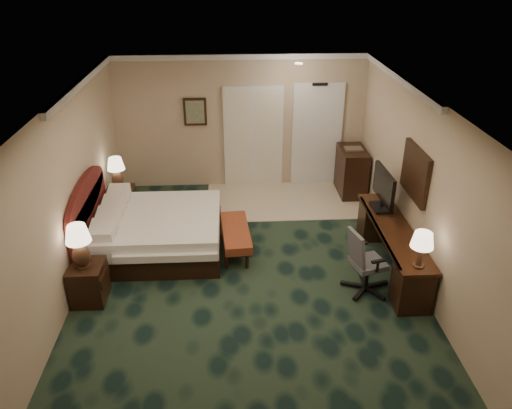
{
  "coord_description": "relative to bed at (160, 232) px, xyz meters",
  "views": [
    {
      "loc": [
        -0.22,
        -5.93,
        4.43
      ],
      "look_at": [
        0.14,
        0.6,
        1.1
      ],
      "focal_mm": 35.0,
      "sensor_mm": 36.0,
      "label": 1
    }
  ],
  "objects": [
    {
      "name": "floor",
      "position": [
        1.41,
        -1.22,
        -0.31
      ],
      "size": [
        5.0,
        7.5,
        0.0
      ],
      "primitive_type": "cube",
      "color": "black",
      "rests_on": "ground"
    },
    {
      "name": "ceiling",
      "position": [
        1.41,
        -1.22,
        2.39
      ],
      "size": [
        5.0,
        7.5,
        0.0
      ],
      "primitive_type": "cube",
      "color": "silver",
      "rests_on": "wall_back"
    },
    {
      "name": "wall_back",
      "position": [
        1.41,
        2.53,
        1.04
      ],
      "size": [
        5.0,
        0.0,
        2.7
      ],
      "primitive_type": "cube",
      "color": "tan",
      "rests_on": "ground"
    },
    {
      "name": "wall_left",
      "position": [
        -1.09,
        -1.22,
        1.04
      ],
      "size": [
        0.0,
        7.5,
        2.7
      ],
      "primitive_type": "cube",
      "color": "tan",
      "rests_on": "ground"
    },
    {
      "name": "wall_right",
      "position": [
        3.91,
        -1.22,
        1.04
      ],
      "size": [
        0.0,
        7.5,
        2.7
      ],
      "primitive_type": "cube",
      "color": "tan",
      "rests_on": "ground"
    },
    {
      "name": "crown_molding",
      "position": [
        1.41,
        -1.22,
        2.34
      ],
      "size": [
        5.0,
        7.5,
        0.1
      ],
      "primitive_type": null,
      "color": "white",
      "rests_on": "wall_back"
    },
    {
      "name": "tile_patch",
      "position": [
        2.31,
        1.68,
        -0.31
      ],
      "size": [
        3.2,
        1.7,
        0.01
      ],
      "primitive_type": "cube",
      "color": "beige",
      "rests_on": "ground"
    },
    {
      "name": "headboard",
      "position": [
        -1.03,
        -0.22,
        0.39
      ],
      "size": [
        0.12,
        2.0,
        1.4
      ],
      "primitive_type": null,
      "color": "#44120A",
      "rests_on": "ground"
    },
    {
      "name": "entry_door",
      "position": [
        2.96,
        2.5,
        0.74
      ],
      "size": [
        1.02,
        0.06,
        2.18
      ],
      "primitive_type": "cube",
      "color": "white",
      "rests_on": "ground"
    },
    {
      "name": "closet_doors",
      "position": [
        1.66,
        2.49,
        0.74
      ],
      "size": [
        1.2,
        0.06,
        2.1
      ],
      "primitive_type": "cube",
      "color": "beige",
      "rests_on": "ground"
    },
    {
      "name": "wall_art",
      "position": [
        0.51,
        2.49,
        1.29
      ],
      "size": [
        0.45,
        0.06,
        0.55
      ],
      "primitive_type": "cube",
      "color": "#4B6856",
      "rests_on": "wall_back"
    },
    {
      "name": "wall_mirror",
      "position": [
        3.87,
        -0.62,
        1.24
      ],
      "size": [
        0.05,
        0.95,
        0.75
      ],
      "primitive_type": "cube",
      "color": "white",
      "rests_on": "wall_right"
    },
    {
      "name": "bed",
      "position": [
        0.0,
        0.0,
        0.0
      ],
      "size": [
        1.98,
        1.83,
        0.63
      ],
      "primitive_type": "cube",
      "color": "white",
      "rests_on": "ground"
    },
    {
      "name": "nightstand_near",
      "position": [
        -0.84,
        -1.31,
        -0.03
      ],
      "size": [
        0.46,
        0.52,
        0.57
      ],
      "primitive_type": "cube",
      "color": "black",
      "rests_on": "ground"
    },
    {
      "name": "nightstand_far",
      "position": [
        -0.83,
        1.12,
        -0.02
      ],
      "size": [
        0.47,
        0.54,
        0.59
      ],
      "primitive_type": "cube",
      "color": "black",
      "rests_on": "ground"
    },
    {
      "name": "lamp_near",
      "position": [
        -0.86,
        -1.33,
        0.58
      ],
      "size": [
        0.42,
        0.42,
        0.64
      ],
      "primitive_type": null,
      "rotation": [
        0.0,
        0.0,
        -0.28
      ],
      "color": "#301D14",
      "rests_on": "nightstand_near"
    },
    {
      "name": "lamp_far",
      "position": [
        -0.86,
        1.18,
        0.57
      ],
      "size": [
        0.35,
        0.35,
        0.58
      ],
      "primitive_type": null,
      "rotation": [
        0.0,
        0.0,
        -0.14
      ],
      "color": "#301D14",
      "rests_on": "nightstand_far"
    },
    {
      "name": "bed_bench",
      "position": [
        1.24,
        -0.13,
        -0.11
      ],
      "size": [
        0.51,
        1.25,
        0.41
      ],
      "primitive_type": "cube",
      "rotation": [
        0.0,
        0.0,
        0.07
      ],
      "color": "maroon",
      "rests_on": "ground"
    },
    {
      "name": "desk",
      "position": [
        3.63,
        -0.75,
        0.04
      ],
      "size": [
        0.52,
        2.42,
        0.7
      ],
      "primitive_type": "cube",
      "color": "black",
      "rests_on": "ground"
    },
    {
      "name": "tv",
      "position": [
        3.61,
        -0.11,
        0.73
      ],
      "size": [
        0.1,
        0.87,
        0.68
      ],
      "primitive_type": "cube",
      "rotation": [
        0.0,
        0.0,
        0.03
      ],
      "color": "black",
      "rests_on": "desk"
    },
    {
      "name": "desk_lamp",
      "position": [
        3.64,
        -1.77,
        0.65
      ],
      "size": [
        0.36,
        0.36,
        0.53
      ],
      "primitive_type": null,
      "rotation": [
        0.0,
        0.0,
        -0.21
      ],
      "color": "#301D14",
      "rests_on": "desk"
    },
    {
      "name": "desk_chair",
      "position": [
        3.12,
        -1.3,
        0.19
      ],
      "size": [
        0.71,
        0.68,
        1.0
      ],
      "primitive_type": null,
      "rotation": [
        0.0,
        0.0,
        0.27
      ],
      "color": "#545457",
      "rests_on": "ground"
    },
    {
      "name": "minibar",
      "position": [
        3.61,
        1.98,
        0.16
      ],
      "size": [
        0.5,
        0.89,
        0.94
      ],
      "primitive_type": "cube",
      "color": "black",
      "rests_on": "ground"
    }
  ]
}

